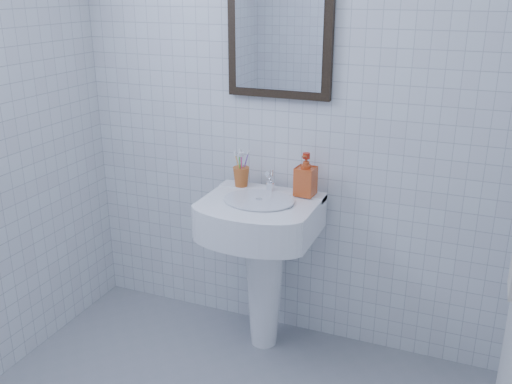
% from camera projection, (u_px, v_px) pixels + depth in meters
% --- Properties ---
extents(wall_back, '(2.20, 0.02, 2.50)m').
position_uv_depth(wall_back, '(289.00, 95.00, 2.68)').
color(wall_back, silver).
rests_on(wall_back, ground).
extents(washbasin, '(0.53, 0.39, 0.81)m').
position_uv_depth(washbasin, '(263.00, 248.00, 2.75)').
color(washbasin, white).
rests_on(washbasin, ground).
extents(faucet, '(0.04, 0.10, 0.11)m').
position_uv_depth(faucet, '(270.00, 182.00, 2.73)').
color(faucet, white).
rests_on(faucet, washbasin).
extents(toothbrush_cup, '(0.10, 0.10, 0.10)m').
position_uv_depth(toothbrush_cup, '(241.00, 177.00, 2.79)').
color(toothbrush_cup, '#B85821').
rests_on(toothbrush_cup, washbasin).
extents(soap_dispenser, '(0.10, 0.10, 0.20)m').
position_uv_depth(soap_dispenser, '(306.00, 174.00, 2.65)').
color(soap_dispenser, red).
rests_on(soap_dispenser, washbasin).
extents(wall_mirror, '(0.50, 0.04, 0.62)m').
position_uv_depth(wall_mirror, '(279.00, 29.00, 2.57)').
color(wall_mirror, black).
rests_on(wall_mirror, wall_back).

